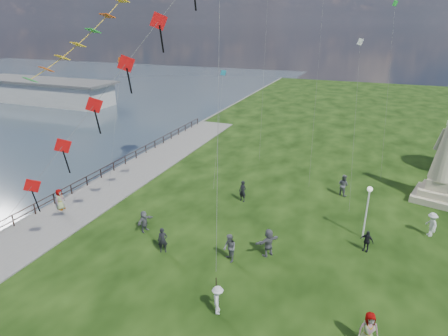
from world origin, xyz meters
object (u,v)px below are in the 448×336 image
at_px(person_0, 163,240).
at_px(person_4, 368,330).
at_px(person_6, 243,191).
at_px(pier_pavilion, 44,91).
at_px(person_8, 431,224).
at_px(person_11, 268,243).
at_px(lamppost, 368,201).
at_px(person_7, 343,185).
at_px(person_2, 218,300).
at_px(person_9, 367,241).
at_px(person_1, 230,248).
at_px(person_5, 144,221).
at_px(statue, 445,168).
at_px(person_10, 60,201).

height_order(person_0, person_4, person_4).
height_order(person_4, person_6, person_4).
bearing_deg(pier_pavilion, person_0, -37.56).
height_order(person_8, person_11, person_11).
distance_m(lamppost, person_7, 7.33).
xyz_separation_m(person_4, person_8, (3.84, 12.06, -0.04)).
distance_m(person_2, person_6, 13.35).
distance_m(person_4, person_9, 8.37).
bearing_deg(person_8, lamppost, -86.77).
bearing_deg(pier_pavilion, lamppost, -26.54).
xyz_separation_m(person_6, person_7, (7.83, 4.39, 0.04)).
bearing_deg(person_2, person_4, -110.83).
bearing_deg(person_8, person_4, -39.41).
distance_m(person_1, person_9, 9.20).
xyz_separation_m(person_0, person_2, (5.54, -3.87, -0.05)).
relative_size(lamppost, person_9, 2.64).
bearing_deg(person_2, lamppost, -57.98).
distance_m(person_7, person_8, 8.00).
xyz_separation_m(pier_pavilion, person_5, (45.10, -34.86, -1.03)).
distance_m(person_6, person_9, 10.87).
bearing_deg(person_1, person_0, -127.16).
xyz_separation_m(pier_pavilion, person_8, (64.44, -27.91, -0.93)).
height_order(pier_pavilion, statue, statue).
xyz_separation_m(person_5, person_6, (5.06, 7.29, 0.11)).
relative_size(person_0, person_5, 1.08).
bearing_deg(person_4, person_5, 143.78).
bearing_deg(person_2, person_8, -66.92).
height_order(person_2, person_4, person_4).
relative_size(person_4, person_6, 1.03).
bearing_deg(person_7, person_6, 61.28).
xyz_separation_m(person_0, person_7, (10.27, 13.51, 0.09)).
bearing_deg(statue, person_9, -102.70).
relative_size(person_2, person_9, 1.10).
distance_m(lamppost, person_11, 7.53).
distance_m(person_9, person_11, 6.62).
relative_size(person_0, person_10, 0.99).
bearing_deg(person_5, person_8, -60.17).
distance_m(person_4, person_6, 16.21).
height_order(person_0, person_6, person_6).
bearing_deg(person_5, pier_pavilion, 62.35).
distance_m(statue, person_8, 7.15).
xyz_separation_m(person_1, person_8, (12.25, 8.13, -0.04)).
bearing_deg(person_0, person_2, -63.10).
height_order(statue, person_1, statue).
relative_size(person_0, person_11, 0.91).
relative_size(person_6, person_9, 1.23).
distance_m(person_0, person_7, 16.97).
bearing_deg(person_8, person_11, -78.59).
xyz_separation_m(lamppost, person_9, (0.25, -1.64, -2.12)).
height_order(person_4, person_10, person_4).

